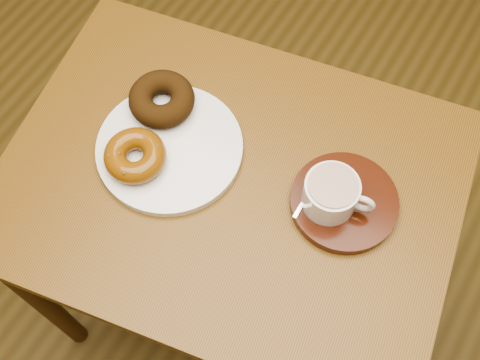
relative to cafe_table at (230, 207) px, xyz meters
The scene contains 8 objects.
ground 0.69m from the cafe_table, 74.47° to the left, with size 6.00×6.00×0.00m, color brown.
cafe_table is the anchor object (origin of this frame).
donut_plate 0.16m from the cafe_table, behind, with size 0.24×0.24×0.01m, color white.
donut_cinnamon 0.23m from the cafe_table, 161.92° to the left, with size 0.11×0.11×0.04m, color black.
donut_caramel 0.21m from the cafe_table, 158.55° to the right, with size 0.13×0.13×0.04m.
saucer 0.22m from the cafe_table, 17.76° to the left, with size 0.17×0.17×0.02m, color #371307.
coffee_cup 0.23m from the cafe_table, 14.59° to the left, with size 0.11×0.08×0.06m.
teaspoon 0.19m from the cafe_table, 27.92° to the left, with size 0.02×0.10×0.01m.
Camera 1 is at (0.14, -0.71, 1.55)m, focal length 45.00 mm.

